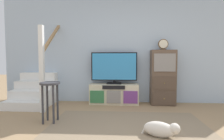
{
  "coord_description": "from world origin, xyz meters",
  "views": [
    {
      "loc": [
        -0.08,
        -2.14,
        1.11
      ],
      "look_at": [
        -0.32,
        1.62,
        0.88
      ],
      "focal_mm": 28.35,
      "sensor_mm": 36.0,
      "label": 1
    }
  ],
  "objects": [
    {
      "name": "area_rug",
      "position": [
        0.0,
        0.6,
        0.01
      ],
      "size": [
        2.6,
        1.8,
        0.01
      ],
      "primitive_type": "cube",
      "color": "#847056",
      "rests_on": "ground_plane"
    },
    {
      "name": "side_cabinet",
      "position": [
        0.89,
        2.2,
        0.66
      ],
      "size": [
        0.58,
        0.38,
        1.33
      ],
      "color": "brown",
      "rests_on": "ground_plane"
    },
    {
      "name": "staircase",
      "position": [
        -2.24,
        2.2,
        0.37
      ],
      "size": [
        1.0,
        1.36,
        2.2
      ],
      "color": "white",
      "rests_on": "ground_plane"
    },
    {
      "name": "dog",
      "position": [
        0.46,
        0.34,
        0.12
      ],
      "size": [
        0.52,
        0.34,
        0.23
      ],
      "color": "beige",
      "rests_on": "ground_plane"
    },
    {
      "name": "media_console",
      "position": [
        -0.3,
        2.19,
        0.25
      ],
      "size": [
        1.2,
        0.38,
        0.49
      ],
      "color": "beige",
      "rests_on": "ground_plane"
    },
    {
      "name": "back_wall",
      "position": [
        0.0,
        2.46,
        1.35
      ],
      "size": [
        6.4,
        0.12,
        2.7
      ],
      "primitive_type": "cube",
      "color": "#A8BCD1",
      "rests_on": "ground_plane"
    },
    {
      "name": "television",
      "position": [
        -0.3,
        2.22,
        0.91
      ],
      "size": [
        1.13,
        0.22,
        0.78
      ],
      "color": "black",
      "rests_on": "media_console"
    },
    {
      "name": "desk_clock",
      "position": [
        0.88,
        2.19,
        1.46
      ],
      "size": [
        0.24,
        0.08,
        0.26
      ],
      "color": "#4C3823",
      "rests_on": "side_cabinet"
    },
    {
      "name": "bar_stool_near",
      "position": [
        -1.35,
        0.83,
        0.53
      ],
      "size": [
        0.34,
        0.34,
        0.71
      ],
      "color": "#333338",
      "rests_on": "ground_plane"
    }
  ]
}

